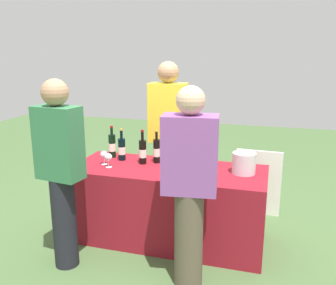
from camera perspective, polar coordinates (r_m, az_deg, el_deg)
ground_plane at (r=3.75m, az=-0.00°, el=-14.62°), size 12.00×12.00×0.00m
tasting_table at (r=3.59m, az=-0.00°, el=-9.53°), size 1.83×0.74×0.73m
wine_bottle_0 at (r=3.83m, az=-8.69°, el=-0.48°), size 0.07×0.07×0.33m
wine_bottle_1 at (r=3.72m, az=-7.21°, el=-0.99°), size 0.07×0.07×0.32m
wine_bottle_2 at (r=3.58m, az=-3.97°, el=-1.41°), size 0.07×0.07×0.34m
wine_bottle_3 at (r=3.60m, az=-1.78°, el=-1.28°), size 0.07×0.07×0.33m
wine_bottle_4 at (r=3.57m, az=2.92°, el=-1.73°), size 0.07×0.07×0.30m
wine_bottle_5 at (r=3.52m, az=5.88°, el=-1.68°), size 0.07×0.07×0.33m
wine_glass_0 at (r=3.60m, az=-9.95°, el=-1.91°), size 0.07×0.07×0.14m
wine_glass_1 at (r=3.51m, az=-9.27°, el=-2.33°), size 0.07×0.07×0.14m
wine_glass_2 at (r=3.24m, az=2.48°, el=-3.29°), size 0.08×0.08×0.15m
wine_glass_3 at (r=3.24m, az=5.15°, el=-3.37°), size 0.07×0.07×0.15m
ice_bucket at (r=3.36m, az=11.73°, el=-3.16°), size 0.21×0.21×0.19m
server_pouring at (r=3.98m, az=0.03°, el=1.38°), size 0.40×0.23×1.70m
guest_0 at (r=3.11m, az=-16.40°, el=-3.89°), size 0.39×0.25×1.60m
guest_1 at (r=2.74m, az=3.36°, el=-6.39°), size 0.43×0.27×1.57m
menu_board at (r=4.24m, az=13.82°, el=-6.08°), size 0.50×0.06×0.74m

